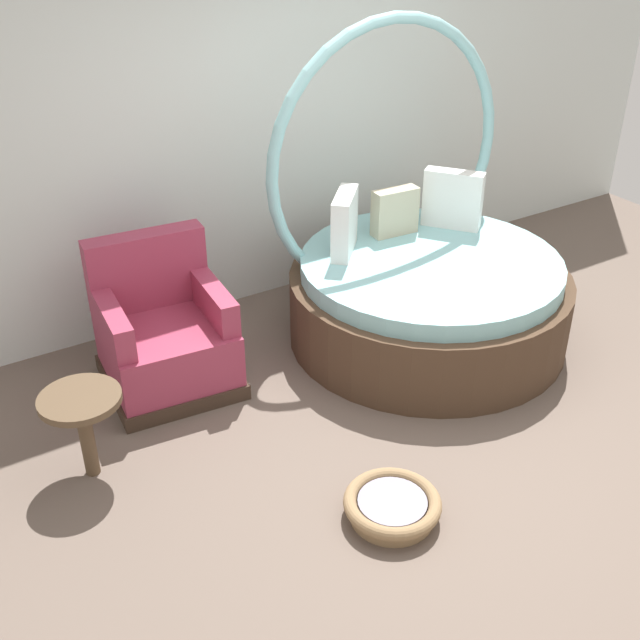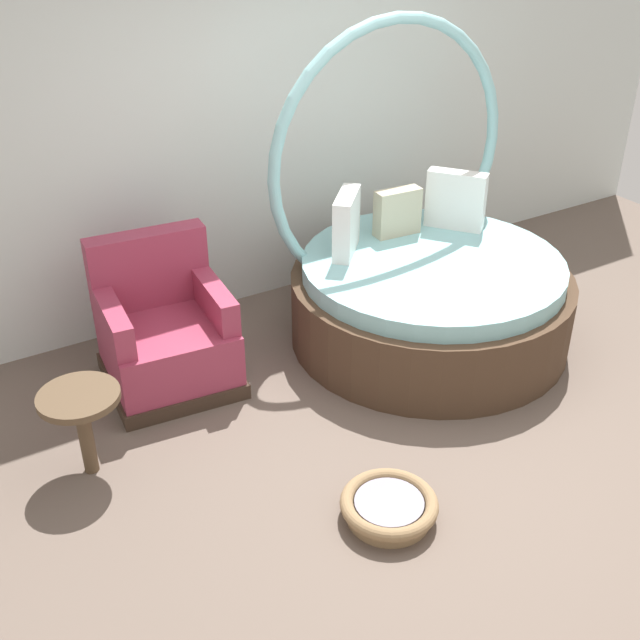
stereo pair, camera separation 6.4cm
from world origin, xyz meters
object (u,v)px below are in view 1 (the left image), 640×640
round_daybed (423,282)px  side_table (82,411)px  red_armchair (164,336)px  pet_basket (392,506)px

round_daybed → side_table: 2.49m
red_armchair → pet_basket: (0.49, -1.79, -0.26)m
round_daybed → red_armchair: 1.82m
pet_basket → side_table: size_ratio=0.98×
round_daybed → pet_basket: round_daybed is taller
red_armchair → side_table: size_ratio=1.81×
round_daybed → red_armchair: (-1.77, 0.40, -0.08)m
red_armchair → pet_basket: bearing=-74.6°
red_armchair → side_table: 0.96m
pet_basket → side_table: 1.71m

